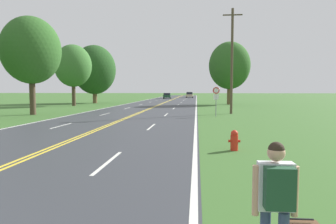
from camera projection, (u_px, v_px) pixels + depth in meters
The scene contains 10 objects.
hitchhiker_person at pixel (276, 194), 3.65m from camera, with size 0.56×0.40×1.64m.
fire_hydrant at pixel (234, 140), 11.19m from camera, with size 0.44×0.28×0.77m.
traffic_sign at pixel (216, 94), 25.27m from camera, with size 0.60×0.10×2.51m.
utility_pole_midground at pixel (232, 60), 27.98m from camera, with size 1.80×0.24×9.79m.
tree_left_verge at pixel (73, 66), 42.04m from camera, with size 5.14×5.14×8.60m.
tree_behind_sign at pixel (229, 66), 45.78m from camera, with size 6.28×6.28×9.59m.
tree_mid_treeline at pixel (94, 70), 50.42m from camera, with size 7.14×7.14×9.75m.
tree_right_cluster at pixel (31, 51), 26.85m from camera, with size 5.23×5.23×8.82m.
car_dark_green_hatchback_approaching at pixel (167, 96), 76.82m from camera, with size 2.01×3.72×1.45m.
car_champagne_sedan_mid_near at pixel (190, 95), 86.39m from camera, with size 2.04×4.52×1.61m.
Camera 1 is at (5.60, -1.48, 2.27)m, focal length 32.00 mm.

